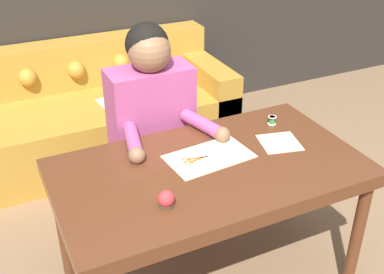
% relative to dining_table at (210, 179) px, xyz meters
% --- Properties ---
extents(dining_table, '(1.43, 0.80, 0.74)m').
position_rel_dining_table_xyz_m(dining_table, '(0.00, 0.00, 0.00)').
color(dining_table, '#562D19').
rests_on(dining_table, ground_plane).
extents(couch, '(2.15, 0.86, 0.80)m').
position_rel_dining_table_xyz_m(couch, '(-0.21, 1.61, -0.37)').
color(couch, '#B7842D').
rests_on(couch, ground_plane).
extents(person, '(0.53, 0.58, 1.26)m').
position_rel_dining_table_xyz_m(person, '(-0.07, 0.56, -0.00)').
color(person, '#33281E').
rests_on(person, ground_plane).
extents(pattern_paper_main, '(0.42, 0.28, 0.00)m').
position_rel_dining_table_xyz_m(pattern_paper_main, '(0.03, 0.07, 0.08)').
color(pattern_paper_main, beige).
rests_on(pattern_paper_main, dining_table).
extents(pattern_paper_offcut, '(0.23, 0.23, 0.00)m').
position_rel_dining_table_xyz_m(pattern_paper_offcut, '(0.41, 0.04, 0.08)').
color(pattern_paper_offcut, beige).
rests_on(pattern_paper_offcut, dining_table).
extents(scissors, '(0.24, 0.07, 0.01)m').
position_rel_dining_table_xyz_m(scissors, '(-0.02, 0.07, 0.08)').
color(scissors, silver).
rests_on(scissors, dining_table).
extents(thread_spool, '(0.04, 0.04, 0.05)m').
position_rel_dining_table_xyz_m(thread_spool, '(0.49, 0.22, 0.10)').
color(thread_spool, '#338C4C').
rests_on(thread_spool, dining_table).
extents(pin_cushion, '(0.07, 0.07, 0.07)m').
position_rel_dining_table_xyz_m(pin_cushion, '(-0.30, -0.19, 0.11)').
color(pin_cushion, '#4C3828').
rests_on(pin_cushion, dining_table).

